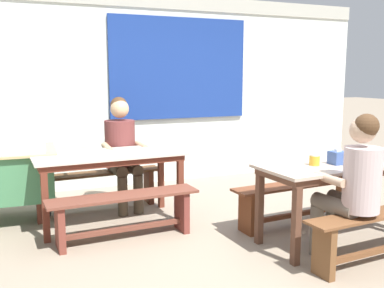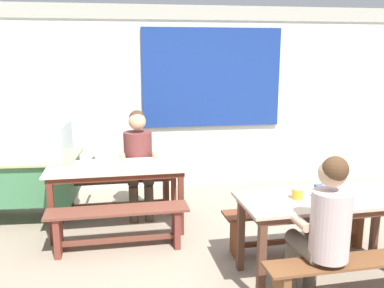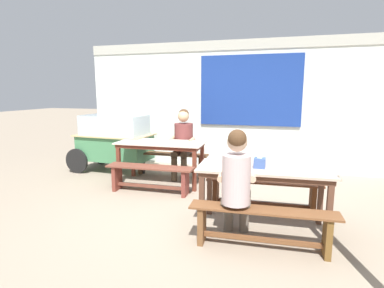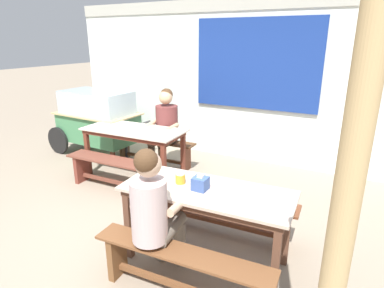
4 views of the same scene
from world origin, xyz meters
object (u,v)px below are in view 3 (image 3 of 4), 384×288
Objects in this scene: bench_far_back at (171,161)px; food_cart at (114,139)px; dining_table_near at (264,174)px; person_near_front at (236,180)px; dining_table_far at (161,147)px; bench_far_front at (150,175)px; tissue_box at (260,163)px; person_center_facing at (183,139)px; bench_near_back at (263,191)px; bench_near_front at (262,224)px; condiment_jar at (241,162)px.

food_cart reaches higher than bench_far_back.
dining_table_near is 1.26× the size of person_near_front.
dining_table_far reaches higher than bench_far_front.
dining_table_far is 1.05× the size of bench_far_back.
bench_far_back is at bearing 135.45° from dining_table_near.
food_cart is (-3.06, 1.82, 0.00)m from dining_table_near.
dining_table_near is 0.15m from tissue_box.
bench_far_back is (-1.85, 1.83, -0.37)m from dining_table_near.
tissue_box is at bearing -36.82° from dining_table_far.
person_center_facing is (-1.59, 1.78, 0.07)m from dining_table_near.
tissue_box is (-0.02, -0.55, 0.52)m from bench_near_back.
person_center_facing reaches higher than dining_table_far.
bench_near_front is at bearing -13.10° from person_near_front.
dining_table_near is 1.04× the size of bench_near_front.
bench_near_front is 3.90m from food_cart.
bench_far_back and bench_far_front have the same top height.
dining_table_near is (1.83, -1.30, -0.00)m from dining_table_far.
dining_table_near reaches higher than bench_far_back.
food_cart reaches higher than tissue_box.
food_cart reaches higher than condiment_jar.
food_cart reaches higher than dining_table_near.
person_center_facing reaches higher than tissue_box.
bench_near_front is 0.84× the size of food_cart.
bench_near_front is (1.84, -1.30, -0.01)m from bench_far_front.
tissue_box reaches higher than bench_far_back.
bench_far_front is at bearing 144.74° from bench_near_front.
person_near_front is 0.48m from tissue_box.
bench_far_back is 0.97× the size of bench_near_front.
bench_far_front is at bearing 141.59° from person_near_front.
person_near_front reaches higher than dining_table_far.
tissue_box is at bearing -31.61° from food_cart.
person_center_facing reaches higher than bench_near_front.
food_cart reaches higher than dining_table_far.
condiment_jar reaches higher than bench_far_back.
person_near_front is 0.47m from condiment_jar.
dining_table_near reaches higher than bench_far_front.
condiment_jar is at bearing -49.04° from bench_far_back.
bench_far_front is at bearing -87.70° from bench_far_back.
dining_table_near is at bearing -30.76° from food_cart.
person_near_front reaches higher than bench_far_front.
dining_table_far reaches higher than bench_near_front.
tissue_box reaches higher than bench_near_front.
food_cart is at bearing 157.15° from dining_table_far.
bench_near_back is at bearing -23.23° from food_cart.
dining_table_far is 1.02× the size of bench_near_front.
person_near_front is at bearing -38.41° from bench_far_front.
bench_far_back is 2.64m from tissue_box.
bench_near_front is at bearing -80.64° from tissue_box.
bench_near_back is (1.78, -0.26, -0.00)m from bench_far_front.
dining_table_far and dining_table_near have the same top height.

